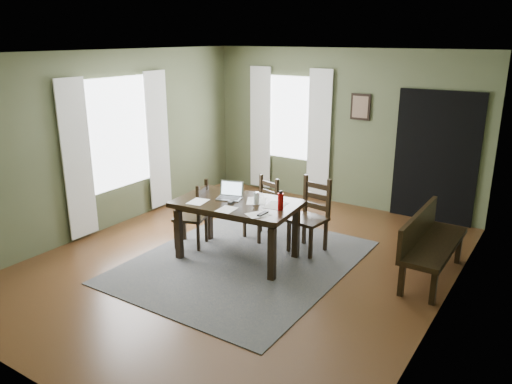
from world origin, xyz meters
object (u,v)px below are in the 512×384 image
Objects in this scene: bench at (428,240)px; water_bottle at (281,201)px; chair_back_right at (310,216)px; laptop at (230,194)px; chair_back_left at (262,209)px; dining_table at (237,209)px; chair_end at (194,215)px.

bench is 1.87m from water_bottle.
water_bottle is at bearing -86.37° from chair_back_right.
chair_back_right is 2.68× the size of laptop.
chair_back_left reaches higher than bench.
chair_back_right reaches higher than chair_back_left.
dining_table is 1.05m from chair_back_right.
dining_table is 1.86× the size of chair_back_left.
water_bottle is (1.39, 0.03, 0.46)m from chair_end.
water_bottle is at bearing 71.87° from chair_end.
chair_back_left is 0.81m from chair_back_right.
chair_back_right is 1.16m from laptop.
bench is 5.91× the size of water_bottle.
chair_end is 3.78× the size of water_bottle.
water_bottle is (-1.64, -0.80, 0.42)m from bench.
bench is (1.59, 0.07, -0.00)m from chair_back_right.
bench reaches higher than dining_table.
chair_back_left reaches higher than dining_table.
dining_table is 0.85m from chair_back_left.
chair_back_left is 2.36× the size of laptop.
water_bottle is at bearing -21.23° from laptop.
chair_back_right is at bearing 98.65° from chair_end.
water_bottle reaches higher than chair_end.
water_bottle reaches higher than laptop.
water_bottle is (0.81, -0.05, 0.06)m from laptop.
chair_end is 1.63m from chair_back_right.
chair_back_left is 3.61× the size of water_bottle.
laptop is (-0.86, -0.69, 0.36)m from chair_back_right.
laptop is (-0.05, -0.73, 0.42)m from chair_back_left.
laptop is at bearing -133.89° from chair_back_right.
laptop reaches higher than chair_back_left.
chair_end reaches higher than chair_back_left.
bench is 2.59m from laptop.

